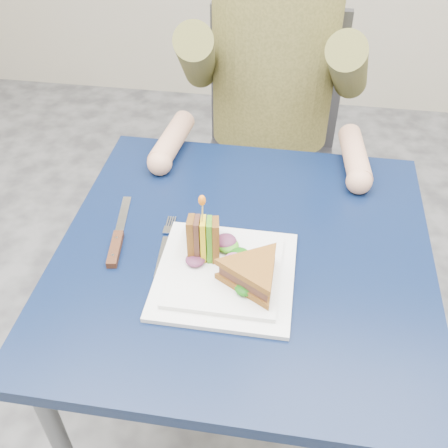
% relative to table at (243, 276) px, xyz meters
% --- Properties ---
extents(ground, '(4.00, 4.00, 0.00)m').
position_rel_table_xyz_m(ground, '(0.00, 0.00, -0.65)').
color(ground, '#4C4C4F').
rests_on(ground, ground).
extents(table, '(0.75, 0.75, 0.73)m').
position_rel_table_xyz_m(table, '(0.00, 0.00, 0.00)').
color(table, black).
rests_on(table, ground).
extents(chair, '(0.42, 0.40, 0.93)m').
position_rel_table_xyz_m(chair, '(0.00, 0.72, -0.11)').
color(chair, '#47474C').
rests_on(chair, ground).
extents(diner, '(0.54, 0.59, 0.74)m').
position_rel_table_xyz_m(diner, '(-0.00, 0.61, 0.26)').
color(diner, brown).
rests_on(diner, chair).
extents(plate, '(0.26, 0.26, 0.02)m').
position_rel_table_xyz_m(plate, '(-0.03, -0.08, 0.09)').
color(plate, white).
rests_on(plate, table).
extents(sandwich_flat, '(0.19, 0.19, 0.05)m').
position_rel_table_xyz_m(sandwich_flat, '(0.03, -0.10, 0.12)').
color(sandwich_flat, brown).
rests_on(sandwich_flat, plate).
extents(sandwich_upright, '(0.09, 0.14, 0.14)m').
position_rel_table_xyz_m(sandwich_upright, '(-0.08, -0.03, 0.13)').
color(sandwich_upright, brown).
rests_on(sandwich_upright, plate).
extents(fork, '(0.03, 0.18, 0.01)m').
position_rel_table_xyz_m(fork, '(-0.16, -0.02, 0.08)').
color(fork, silver).
rests_on(fork, table).
extents(knife, '(0.05, 0.22, 0.02)m').
position_rel_table_xyz_m(knife, '(-0.26, -0.03, 0.09)').
color(knife, silver).
rests_on(knife, table).
extents(toothpick, '(0.01, 0.01, 0.06)m').
position_rel_table_xyz_m(toothpick, '(-0.08, -0.03, 0.20)').
color(toothpick, tan).
rests_on(toothpick, sandwich_upright).
extents(toothpick_frill, '(0.01, 0.01, 0.02)m').
position_rel_table_xyz_m(toothpick_frill, '(-0.08, -0.03, 0.23)').
color(toothpick_frill, orange).
rests_on(toothpick_frill, sandwich_upright).
extents(lettuce_spill, '(0.15, 0.13, 0.02)m').
position_rel_table_xyz_m(lettuce_spill, '(-0.02, -0.07, 0.11)').
color(lettuce_spill, '#337A14').
rests_on(lettuce_spill, plate).
extents(onion_ring, '(0.04, 0.04, 0.02)m').
position_rel_table_xyz_m(onion_ring, '(-0.01, -0.07, 0.11)').
color(onion_ring, '#9E4C7A').
rests_on(onion_ring, plate).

